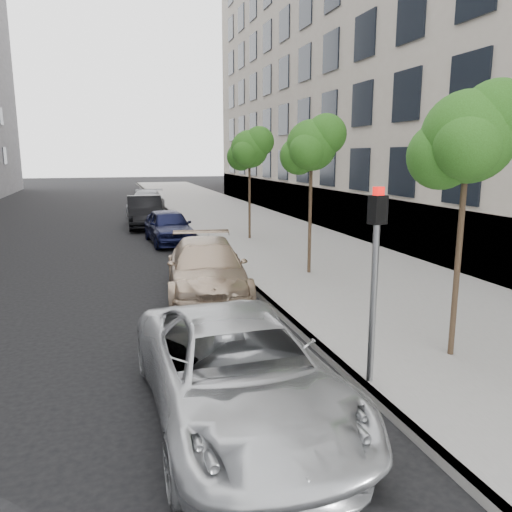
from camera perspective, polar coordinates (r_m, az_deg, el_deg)
name	(u,v)px	position (r m, az deg, el deg)	size (l,w,h in m)	color
ground	(316,434)	(6.97, 6.93, -19.52)	(160.00, 160.00, 0.00)	black
sidewalk	(224,214)	(30.42, -3.63, 4.84)	(6.40, 72.00, 0.14)	gray
curb	(173,216)	(29.88, -9.50, 4.59)	(0.15, 72.00, 0.14)	#9E9B93
tree_near	(470,137)	(8.98, 23.22, 12.41)	(1.81, 1.61, 4.62)	#38281C
tree_mid	(312,145)	(14.61, 6.47, 12.48)	(1.77, 1.57, 4.59)	#38281C
tree_far	(250,149)	(20.75, -0.69, 12.13)	(1.84, 1.64, 4.58)	#38281C
signal_pole	(375,263)	(7.59, 13.46, -0.73)	(0.28, 0.24, 2.99)	#939699
minivan	(238,371)	(6.94, -2.10, -13.03)	(2.34, 5.07, 1.41)	silver
suv	(207,268)	(12.91, -5.65, -1.43)	(1.99, 4.88, 1.42)	tan
sedan_blue	(169,226)	(20.81, -9.93, 3.36)	(1.65, 4.11, 1.40)	black
sedan_black	(145,212)	(25.71, -12.60, 4.96)	(1.65, 4.73, 1.56)	black
sedan_rear	(147,203)	(31.16, -12.38, 5.96)	(2.02, 4.98, 1.45)	#999AA0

